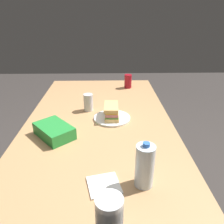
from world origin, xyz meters
The scene contains 10 objects.
ground_plane centered at (0.00, 0.00, 0.00)m, with size 8.00×8.00×0.00m, color #383330.
dining_table centered at (0.00, 0.00, 0.69)m, with size 1.84×0.94×0.78m.
paper_plate centered at (0.07, -0.09, 0.78)m, with size 0.24×0.24×0.01m, color white.
sandwich centered at (0.07, -0.09, 0.83)m, with size 0.19×0.10×0.08m.
soda_can_red centered at (0.70, -0.25, 0.84)m, with size 0.07×0.07×0.12m, color maroon.
chip_bag centered at (-0.14, 0.25, 0.81)m, with size 0.23×0.15×0.07m, color #268C38.
water_bottle_tall centered at (-0.54, -0.20, 0.87)m, with size 0.08×0.08×0.20m.
plastic_cup_stack centered at (-0.79, -0.06, 0.87)m, with size 0.08×0.08×0.18m.
soda_can_silver centered at (0.21, 0.08, 0.84)m, with size 0.07×0.07×0.12m, color silver.
paper_napkin centered at (-0.54, -0.04, 0.78)m, with size 0.13×0.13×0.01m, color white.
Camera 1 is at (-1.26, -0.06, 1.45)m, focal length 35.89 mm.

